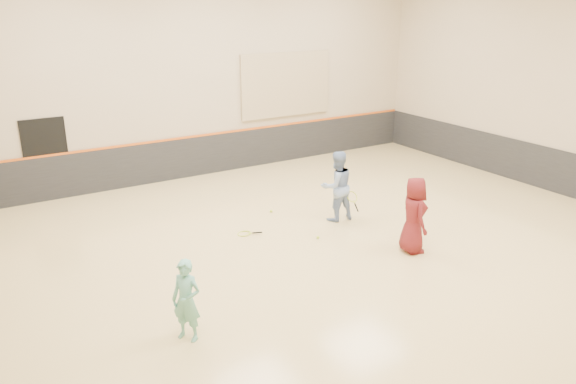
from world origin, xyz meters
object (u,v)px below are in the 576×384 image
spare_racket (244,232)px  young_man (414,215)px  girl (187,300)px  instructor (337,186)px

spare_racket → young_man: bearing=-45.3°
girl → instructor: instructor is taller
spare_racket → instructor: bearing=-9.0°
girl → instructor: size_ratio=0.79×
instructor → girl: bearing=34.3°
instructor → spare_racket: 2.48m
girl → spare_racket: 4.21m
young_man → spare_racket: 3.81m
young_man → spare_racket: young_man is taller
girl → spare_racket: size_ratio=1.93×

